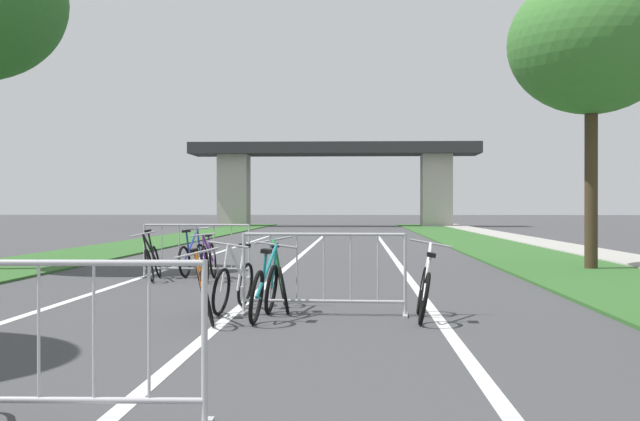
{
  "coord_description": "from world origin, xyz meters",
  "views": [
    {
      "loc": [
        1.6,
        -1.53,
        1.37
      ],
      "look_at": [
        0.35,
        26.78,
        1.27
      ],
      "focal_mm": 46.93,
      "sensor_mm": 36.0,
      "label": 1
    }
  ],
  "objects_px": {
    "bicycle_black_3": "(152,261)",
    "crowd_barrier_nearest": "(39,346)",
    "crowd_barrier_third": "(197,251)",
    "bicycle_green_8": "(282,283)",
    "bicycle_purple_5": "(209,260)",
    "bicycle_orange_9": "(204,290)",
    "bicycle_blue_1": "(193,258)",
    "bicycle_white_0": "(234,284)",
    "bicycle_teal_6": "(265,290)",
    "bicycle_white_10": "(424,291)",
    "tree_right_cypress_far": "(591,45)",
    "crowd_barrier_second": "(324,275)"
  },
  "relations": [
    {
      "from": "crowd_barrier_second",
      "to": "bicycle_green_8",
      "type": "xyz_separation_m",
      "value": [
        -0.58,
        0.51,
        -0.15
      ]
    },
    {
      "from": "tree_right_cypress_far",
      "to": "bicycle_green_8",
      "type": "bearing_deg",
      "value": -130.01
    },
    {
      "from": "crowd_barrier_third",
      "to": "bicycle_purple_5",
      "type": "bearing_deg",
      "value": -56.96
    },
    {
      "from": "crowd_barrier_third",
      "to": "bicycle_black_3",
      "type": "relative_size",
      "value": 1.27
    },
    {
      "from": "bicycle_teal_6",
      "to": "bicycle_white_10",
      "type": "xyz_separation_m",
      "value": [
        1.94,
        0.04,
        -0.01
      ]
    },
    {
      "from": "bicycle_teal_6",
      "to": "bicycle_orange_9",
      "type": "bearing_deg",
      "value": -161.34
    },
    {
      "from": "crowd_barrier_third",
      "to": "tree_right_cypress_far",
      "type": "bearing_deg",
      "value": 15.34
    },
    {
      "from": "crowd_barrier_nearest",
      "to": "crowd_barrier_second",
      "type": "relative_size",
      "value": 1.0
    },
    {
      "from": "bicycle_purple_5",
      "to": "bicycle_blue_1",
      "type": "bearing_deg",
      "value": -64.63
    },
    {
      "from": "bicycle_white_10",
      "to": "crowd_barrier_nearest",
      "type": "bearing_deg",
      "value": -115.54
    },
    {
      "from": "bicycle_blue_1",
      "to": "bicycle_black_3",
      "type": "height_order",
      "value": "bicycle_blue_1"
    },
    {
      "from": "bicycle_black_3",
      "to": "bicycle_orange_9",
      "type": "bearing_deg",
      "value": 103.38
    },
    {
      "from": "crowd_barrier_nearest",
      "to": "bicycle_teal_6",
      "type": "height_order",
      "value": "crowd_barrier_nearest"
    },
    {
      "from": "crowd_barrier_nearest",
      "to": "crowd_barrier_second",
      "type": "distance_m",
      "value": 5.73
    },
    {
      "from": "bicycle_blue_1",
      "to": "bicycle_orange_9",
      "type": "distance_m",
      "value": 6.78
    },
    {
      "from": "bicycle_white_0",
      "to": "bicycle_green_8",
      "type": "relative_size",
      "value": 1.01
    },
    {
      "from": "crowd_barrier_second",
      "to": "bicycle_purple_5",
      "type": "distance_m",
      "value": 5.55
    },
    {
      "from": "bicycle_black_3",
      "to": "crowd_barrier_nearest",
      "type": "bearing_deg",
      "value": 93.83
    },
    {
      "from": "crowd_barrier_third",
      "to": "bicycle_blue_1",
      "type": "xyz_separation_m",
      "value": [
        -0.18,
        0.49,
        -0.16
      ]
    },
    {
      "from": "tree_right_cypress_far",
      "to": "bicycle_orange_9",
      "type": "bearing_deg",
      "value": -129.59
    },
    {
      "from": "crowd_barrier_second",
      "to": "bicycle_white_0",
      "type": "distance_m",
      "value": 1.27
    },
    {
      "from": "bicycle_white_10",
      "to": "bicycle_orange_9",
      "type": "bearing_deg",
      "value": -172.22
    },
    {
      "from": "bicycle_black_3",
      "to": "bicycle_purple_5",
      "type": "distance_m",
      "value": 1.07
    },
    {
      "from": "crowd_barrier_nearest",
      "to": "tree_right_cypress_far",
      "type": "bearing_deg",
      "value": 62.04
    },
    {
      "from": "bicycle_white_0",
      "to": "crowd_barrier_nearest",
      "type": "bearing_deg",
      "value": 96.45
    },
    {
      "from": "bicycle_teal_6",
      "to": "bicycle_green_8",
      "type": "xyz_separation_m",
      "value": [
        0.12,
        0.94,
        0.0
      ]
    },
    {
      "from": "bicycle_white_0",
      "to": "bicycle_blue_1",
      "type": "relative_size",
      "value": 1.02
    },
    {
      "from": "bicycle_black_3",
      "to": "bicycle_purple_5",
      "type": "xyz_separation_m",
      "value": [
        1.07,
        0.02,
        0.01
      ]
    },
    {
      "from": "tree_right_cypress_far",
      "to": "bicycle_white_10",
      "type": "height_order",
      "value": "tree_right_cypress_far"
    },
    {
      "from": "crowd_barrier_nearest",
      "to": "bicycle_orange_9",
      "type": "bearing_deg",
      "value": 88.57
    },
    {
      "from": "crowd_barrier_third",
      "to": "bicycle_orange_9",
      "type": "xyz_separation_m",
      "value": [
        1.27,
        -6.13,
        -0.14
      ]
    },
    {
      "from": "bicycle_purple_5",
      "to": "crowd_barrier_second",
      "type": "bearing_deg",
      "value": 113.77
    },
    {
      "from": "tree_right_cypress_far",
      "to": "crowd_barrier_third",
      "type": "relative_size",
      "value": 3.04
    },
    {
      "from": "crowd_barrier_third",
      "to": "bicycle_white_0",
      "type": "relative_size",
      "value": 1.31
    },
    {
      "from": "bicycle_blue_1",
      "to": "bicycle_white_0",
      "type": "bearing_deg",
      "value": -65.01
    },
    {
      "from": "bicycle_purple_5",
      "to": "bicycle_orange_9",
      "type": "height_order",
      "value": "bicycle_orange_9"
    },
    {
      "from": "crowd_barrier_third",
      "to": "bicycle_purple_5",
      "type": "distance_m",
      "value": 0.62
    },
    {
      "from": "bicycle_white_0",
      "to": "bicycle_orange_9",
      "type": "xyz_separation_m",
      "value": [
        -0.23,
        -1.0,
        0.02
      ]
    },
    {
      "from": "crowd_barrier_nearest",
      "to": "crowd_barrier_third",
      "type": "xyz_separation_m",
      "value": [
        -1.15,
        11.04,
        0.0
      ]
    },
    {
      "from": "bicycle_teal_6",
      "to": "crowd_barrier_third",
      "type": "bearing_deg",
      "value": 112.71
    },
    {
      "from": "crowd_barrier_nearest",
      "to": "bicycle_black_3",
      "type": "height_order",
      "value": "crowd_barrier_nearest"
    },
    {
      "from": "bicycle_white_0",
      "to": "bicycle_black_3",
      "type": "distance_m",
      "value": 5.12
    },
    {
      "from": "tree_right_cypress_far",
      "to": "crowd_barrier_second",
      "type": "bearing_deg",
      "value": -125.33
    },
    {
      "from": "crowd_barrier_third",
      "to": "bicycle_green_8",
      "type": "bearing_deg",
      "value": -67.12
    },
    {
      "from": "bicycle_teal_6",
      "to": "bicycle_white_10",
      "type": "distance_m",
      "value": 1.95
    },
    {
      "from": "bicycle_white_0",
      "to": "bicycle_white_10",
      "type": "distance_m",
      "value": 2.56
    },
    {
      "from": "tree_right_cypress_far",
      "to": "bicycle_white_0",
      "type": "height_order",
      "value": "tree_right_cypress_far"
    },
    {
      "from": "crowd_barrier_second",
      "to": "bicycle_purple_5",
      "type": "relative_size",
      "value": 1.3
    },
    {
      "from": "crowd_barrier_nearest",
      "to": "bicycle_blue_1",
      "type": "relative_size",
      "value": 1.35
    },
    {
      "from": "bicycle_blue_1",
      "to": "bicycle_purple_5",
      "type": "height_order",
      "value": "bicycle_blue_1"
    }
  ]
}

